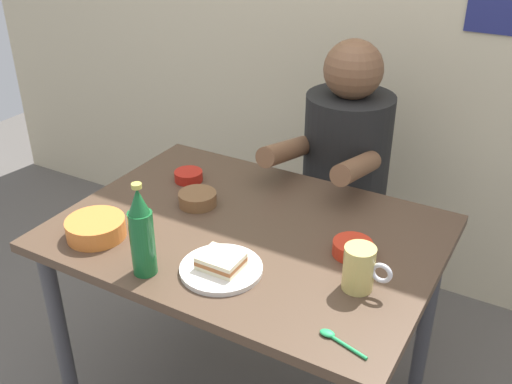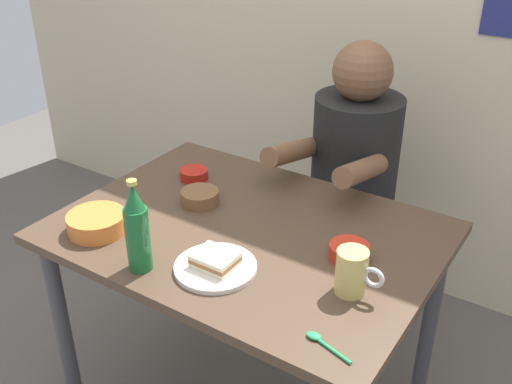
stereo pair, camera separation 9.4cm
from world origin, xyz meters
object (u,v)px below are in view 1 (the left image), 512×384
(person_seated, at_px, (346,150))
(beer_bottle, at_px, (142,234))
(dining_table, at_px, (248,255))
(beer_mug, at_px, (360,268))
(sandwich, at_px, (221,261))
(sambal_bowl_red, at_px, (189,175))
(plate_orange, at_px, (221,269))
(stool, at_px, (339,243))

(person_seated, distance_m, beer_bottle, 0.96)
(dining_table, relative_size, beer_bottle, 4.20)
(dining_table, bearing_deg, beer_mug, -15.14)
(sandwich, distance_m, sambal_bowl_red, 0.54)
(sandwich, relative_size, beer_bottle, 0.42)
(dining_table, height_order, plate_orange, plate_orange)
(person_seated, bearing_deg, plate_orange, -90.83)
(person_seated, xyz_separation_m, beer_mug, (0.33, -0.72, 0.03))
(plate_orange, distance_m, sandwich, 0.02)
(sambal_bowl_red, bearing_deg, sandwich, -45.50)
(person_seated, xyz_separation_m, beer_bottle, (-0.18, -0.93, 0.09))
(person_seated, bearing_deg, beer_bottle, -101.09)
(stool, bearing_deg, sambal_bowl_red, -130.17)
(plate_orange, relative_size, sandwich, 2.00)
(stool, relative_size, beer_mug, 3.57)
(sandwich, height_order, beer_bottle, beer_bottle)
(plate_orange, bearing_deg, sambal_bowl_red, 134.50)
(plate_orange, xyz_separation_m, sambal_bowl_red, (-0.38, 0.38, 0.01))
(sambal_bowl_red, bearing_deg, dining_table, -26.97)
(person_seated, distance_m, sandwich, 0.83)
(dining_table, distance_m, stool, 0.70)
(beer_bottle, relative_size, sambal_bowl_red, 2.73)
(beer_bottle, xyz_separation_m, sambal_bowl_red, (-0.21, 0.48, -0.10))
(plate_orange, bearing_deg, sandwich, 75.96)
(person_seated, distance_m, plate_orange, 0.83)
(person_seated, relative_size, sandwich, 6.54)
(dining_table, distance_m, sambal_bowl_red, 0.39)
(stool, height_order, beer_bottle, beer_bottle)
(dining_table, height_order, sandwich, sandwich)
(plate_orange, height_order, sambal_bowl_red, sambal_bowl_red)
(plate_orange, xyz_separation_m, beer_mug, (0.34, 0.11, 0.05))
(sandwich, bearing_deg, dining_table, 101.96)
(stool, height_order, person_seated, person_seated)
(beer_mug, bearing_deg, sandwich, -161.85)
(beer_bottle, bearing_deg, stool, 79.03)
(dining_table, relative_size, beer_mug, 8.73)
(plate_orange, relative_size, beer_bottle, 0.84)
(plate_orange, bearing_deg, beer_bottle, -149.52)
(dining_table, distance_m, beer_mug, 0.43)
(dining_table, relative_size, plate_orange, 5.00)
(stool, xyz_separation_m, sandwich, (-0.01, -0.85, 0.42))
(dining_table, relative_size, sambal_bowl_red, 11.46)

